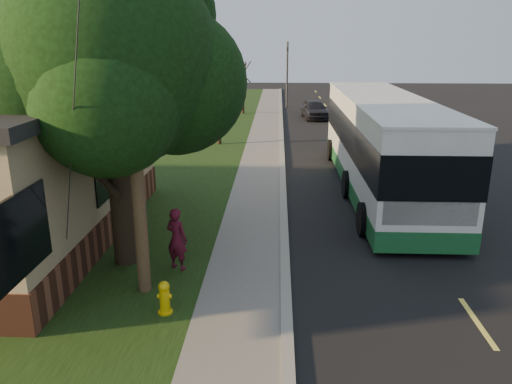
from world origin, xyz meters
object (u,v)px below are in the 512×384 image
bare_tree_near (219,107)px  distant_car (314,109)px  leafy_tree (113,62)px  transit_bus (382,142)px  bare_tree_far (243,89)px  utility_pole (131,93)px  skateboarder (177,239)px  fire_hydrant (165,298)px  traffic_signal (287,70)px

bare_tree_near → distant_car: bearing=59.2°
leafy_tree → transit_bus: 11.11m
bare_tree_far → leafy_tree: bearing=-92.5°
utility_pole → skateboarder: bearing=64.2°
fire_hydrant → utility_pole: utility_pole is taller
bare_tree_near → traffic_signal: size_ratio=0.78×
bare_tree_near → fire_hydrant: bearing=-87.1°
bare_tree_far → distant_car: bearing=-20.0°
transit_bus → distant_car: (-1.31, 18.31, -1.23)m
fire_hydrant → bare_tree_near: bare_tree_near is taller
bare_tree_far → traffic_signal: bearing=48.8°
leafy_tree → fire_hydrant: bearing=-59.3°
leafy_tree → transit_bus: size_ratio=0.58×
utility_pole → transit_bus: (7.08, 8.71, -2.71)m
traffic_signal → transit_bus: bearing=-82.3°
bare_tree_near → bare_tree_far: size_ratio=1.07×
traffic_signal → bare_tree_far: bearing=-131.2°
bare_tree_near → distant_car: (5.96, 10.01, -1.45)m
fire_hydrant → bare_tree_near: bearing=92.9°
distant_car → leafy_tree: bearing=-111.1°
fire_hydrant → leafy_tree: 5.65m
bare_tree_near → skateboarder: bare_tree_near is taller
bare_tree_near → distant_car: 11.74m
transit_bus → leafy_tree: bearing=-138.4°
utility_pole → traffic_signal: utility_pole is taller
leafy_tree → transit_bus: leafy_tree is taller
leafy_tree → distant_car: 26.60m
utility_pole → leafy_tree: (-0.87, 1.66, 0.54)m
fire_hydrant → distant_car: distant_car is taller
leafy_tree → transit_bus: (7.95, 7.06, -3.24)m
bare_tree_near → utility_pole: bearing=-89.3°
bare_tree_far → transit_bus: 21.39m
bare_tree_far → distant_car: (5.46, -1.99, -1.31)m
fire_hydrant → transit_bus: size_ratio=0.06×
traffic_signal → distant_car: traffic_signal is taller
transit_bus → distant_car: 18.40m
distant_car → bare_tree_far: bearing=153.5°
fire_hydrant → bare_tree_near: (-0.90, 18.00, 1.72)m
transit_bus → bare_tree_far: bearing=108.5°
distant_car → traffic_signal: bearing=101.7°
fire_hydrant → distant_car: 28.47m
skateboarder → bare_tree_far: bearing=-64.0°
leafy_tree → traffic_signal: bearing=81.5°
utility_pole → leafy_tree: size_ratio=1.16×
fire_hydrant → transit_bus: transit_bus is taller
bare_tree_far → utility_pole: bearing=-90.6°
fire_hydrant → bare_tree_near: 18.10m
traffic_signal → skateboarder: (-3.24, -31.84, -2.28)m
bare_tree_near → distant_car: bare_tree_near is taller
bare_tree_near → bare_tree_far: bare_tree_near is taller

